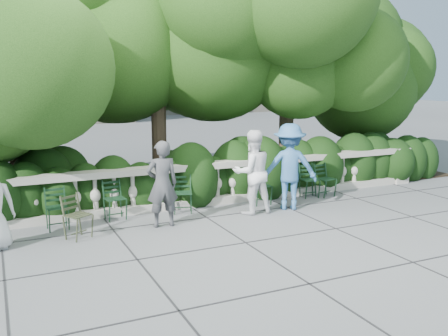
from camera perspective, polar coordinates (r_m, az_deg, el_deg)
name	(u,v)px	position (r m, az deg, el deg)	size (l,w,h in m)	color
ground	(245,225)	(10.16, 2.40, -6.49)	(90.00, 90.00, 0.00)	#56595F
balustrade	(210,184)	(11.61, -1.67, -1.84)	(12.00, 0.44, 1.00)	#9E998E
shrub_hedge	(191,194)	(12.81, -3.79, -2.93)	(15.00, 2.60, 1.70)	black
tree_canopy	(212,36)	(12.94, -1.40, 14.89)	(15.04, 6.52, 6.78)	#3F3023
chair_a	(60,231)	(10.24, -18.27, -6.89)	(0.44, 0.48, 0.84)	black
chair_b	(118,221)	(10.62, -12.01, -5.96)	(0.44, 0.48, 0.84)	black
chair_c	(183,214)	(10.91, -4.71, -5.31)	(0.44, 0.48, 0.84)	black
chair_d	(329,198)	(12.64, 11.94, -3.32)	(0.44, 0.48, 0.84)	black
chair_e	(312,199)	(12.44, 10.02, -3.47)	(0.44, 0.48, 0.84)	black
chair_f	(264,206)	(11.62, 4.56, -4.33)	(0.44, 0.48, 0.84)	black
chair_weathered	(84,240)	(9.59, -15.67, -7.91)	(0.44, 0.48, 0.84)	black
person_woman_grey	(162,184)	(9.91, -7.08, -1.83)	(0.63, 0.41, 1.73)	#3F4044
person_casual_man	(252,172)	(10.81, 3.25, -0.46)	(0.89, 0.69, 1.83)	white
person_older_blue	(289,167)	(11.23, 7.47, 0.15)	(1.25, 0.72, 1.93)	#326398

